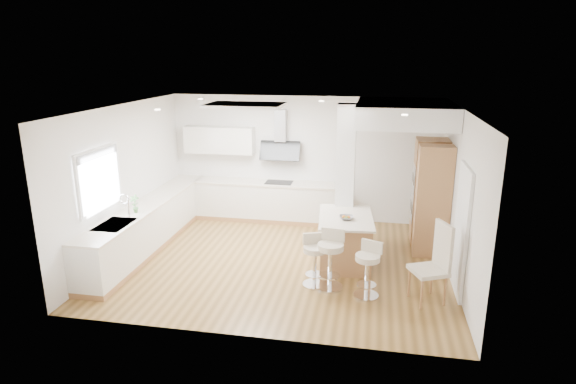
% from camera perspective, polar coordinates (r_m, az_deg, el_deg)
% --- Properties ---
extents(ground, '(6.00, 6.00, 0.00)m').
position_cam_1_polar(ground, '(8.96, -0.70, -8.18)').
color(ground, olive).
rests_on(ground, ground).
extents(ceiling, '(6.00, 5.00, 0.02)m').
position_cam_1_polar(ceiling, '(8.96, -0.70, -8.18)').
color(ceiling, white).
rests_on(ceiling, ground).
extents(wall_back, '(6.00, 0.04, 2.80)m').
position_cam_1_polar(wall_back, '(10.87, 1.82, 3.95)').
color(wall_back, white).
rests_on(wall_back, ground).
extents(wall_left, '(0.04, 5.00, 2.80)m').
position_cam_1_polar(wall_left, '(9.51, -18.77, 1.33)').
color(wall_left, white).
rests_on(wall_left, ground).
extents(wall_right, '(0.04, 5.00, 2.80)m').
position_cam_1_polar(wall_right, '(8.45, 19.66, -0.53)').
color(wall_right, white).
rests_on(wall_right, ground).
extents(skylight, '(4.10, 2.10, 0.06)m').
position_cam_1_polar(skylight, '(8.98, -5.05, 10.20)').
color(skylight, white).
rests_on(skylight, ground).
extents(window_left, '(0.06, 1.28, 1.07)m').
position_cam_1_polar(window_left, '(8.67, -21.52, 1.70)').
color(window_left, silver).
rests_on(window_left, ground).
extents(doorway_right, '(0.05, 1.00, 2.10)m').
position_cam_1_polar(doorway_right, '(8.00, 19.84, -4.48)').
color(doorway_right, '#4D463D').
rests_on(doorway_right, ground).
extents(counter_left, '(0.63, 4.50, 1.35)m').
position_cam_1_polar(counter_left, '(9.83, -16.11, -3.71)').
color(counter_left, '#B17D4C').
rests_on(counter_left, ground).
extents(counter_back, '(3.62, 0.63, 2.50)m').
position_cam_1_polar(counter_back, '(10.95, -3.17, 0.22)').
color(counter_back, '#B17D4C').
rests_on(counter_back, ground).
extents(pillar, '(0.35, 0.35, 2.80)m').
position_cam_1_polar(pillar, '(9.26, 6.80, 1.71)').
color(pillar, white).
rests_on(pillar, ground).
extents(soffit, '(1.78, 2.20, 0.40)m').
position_cam_1_polar(soffit, '(9.49, 13.65, 9.09)').
color(soffit, white).
rests_on(soffit, ground).
extents(oven_column, '(0.63, 1.21, 2.10)m').
position_cam_1_polar(oven_column, '(9.67, 16.50, -0.39)').
color(oven_column, '#B17D4C').
rests_on(oven_column, ground).
extents(peninsula, '(1.07, 1.51, 0.94)m').
position_cam_1_polar(peninsula, '(8.83, 6.79, -5.56)').
color(peninsula, '#B17D4C').
rests_on(peninsula, ground).
extents(bar_stool_a, '(0.50, 0.50, 0.87)m').
position_cam_1_polar(bar_stool_a, '(7.91, 3.16, -7.74)').
color(bar_stool_a, silver).
rests_on(bar_stool_a, ground).
extents(bar_stool_b, '(0.49, 0.49, 0.98)m').
position_cam_1_polar(bar_stool_b, '(7.82, 5.08, -7.57)').
color(bar_stool_b, silver).
rests_on(bar_stool_b, ground).
extents(bar_stool_c, '(0.52, 0.52, 0.89)m').
position_cam_1_polar(bar_stool_c, '(7.65, 9.43, -8.71)').
color(bar_stool_c, silver).
rests_on(bar_stool_c, ground).
extents(dining_chair, '(0.65, 0.65, 1.26)m').
position_cam_1_polar(dining_chair, '(7.68, 17.10, -7.72)').
color(dining_chair, beige).
rests_on(dining_chair, ground).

